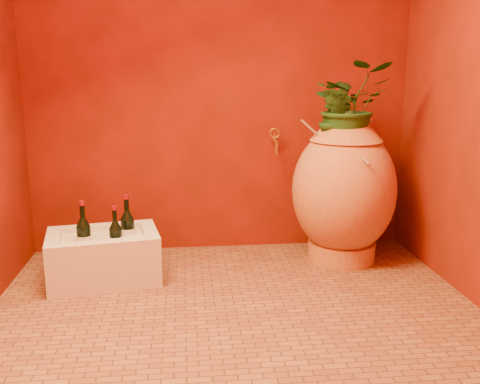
{
  "coord_description": "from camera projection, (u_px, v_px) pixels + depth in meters",
  "views": [
    {
      "loc": [
        -0.25,
        -2.53,
        1.2
      ],
      "look_at": [
        0.06,
        0.35,
        0.53
      ],
      "focal_mm": 40.0,
      "sensor_mm": 36.0,
      "label": 1
    }
  ],
  "objects": [
    {
      "name": "wall_tap",
      "position": [
        275.0,
        140.0,
        3.5
      ],
      "size": [
        0.07,
        0.15,
        0.17
      ],
      "color": "#B18829",
      "rests_on": "wall_back"
    },
    {
      "name": "wall_back",
      "position": [
        220.0,
        61.0,
        3.43
      ],
      "size": [
        2.5,
        0.02,
        2.5
      ],
      "primitive_type": "cube",
      "color": "#511604",
      "rests_on": "ground"
    },
    {
      "name": "amphora",
      "position": [
        344.0,
        190.0,
        3.35
      ],
      "size": [
        0.82,
        0.82,
        0.93
      ],
      "rotation": [
        0.0,
        0.0,
        0.31
      ],
      "color": "#C87538",
      "rests_on": "floor"
    },
    {
      "name": "wine_bottle_a",
      "position": [
        128.0,
        231.0,
        3.11
      ],
      "size": [
        0.08,
        0.08,
        0.34
      ],
      "color": "black",
      "rests_on": "stone_basin"
    },
    {
      "name": "plant_main",
      "position": [
        350.0,
        105.0,
        3.23
      ],
      "size": [
        0.48,
        0.41,
        0.52
      ],
      "primitive_type": "imported",
      "rotation": [
        0.0,
        0.0,
        0.01
      ],
      "color": "#184318",
      "rests_on": "amphora"
    },
    {
      "name": "wine_bottle_c",
      "position": [
        116.0,
        239.0,
        3.01
      ],
      "size": [
        0.07,
        0.07,
        0.3
      ],
      "color": "black",
      "rests_on": "stone_basin"
    },
    {
      "name": "floor",
      "position": [
        235.0,
        308.0,
        2.74
      ],
      "size": [
        2.5,
        2.5,
        0.0
      ],
      "primitive_type": "plane",
      "color": "brown",
      "rests_on": "ground"
    },
    {
      "name": "plant_side",
      "position": [
        335.0,
        119.0,
        3.2
      ],
      "size": [
        0.25,
        0.26,
        0.36
      ],
      "primitive_type": "imported",
      "rotation": [
        0.0,
        0.0,
        -0.84
      ],
      "color": "#184318",
      "rests_on": "amphora"
    },
    {
      "name": "stone_basin",
      "position": [
        104.0,
        258.0,
        3.08
      ],
      "size": [
        0.68,
        0.52,
        0.29
      ],
      "rotation": [
        0.0,
        0.0,
        0.17
      ],
      "color": "beige",
      "rests_on": "floor"
    },
    {
      "name": "wine_bottle_b",
      "position": [
        84.0,
        238.0,
        2.98
      ],
      "size": [
        0.08,
        0.08,
        0.33
      ],
      "color": "black",
      "rests_on": "stone_basin"
    }
  ]
}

